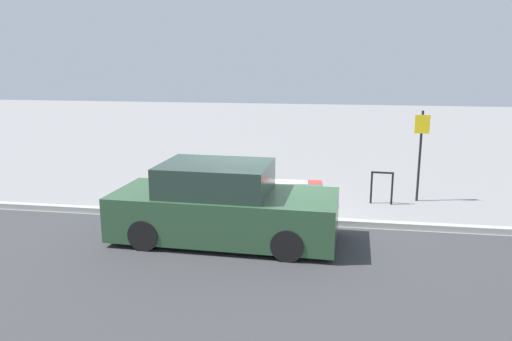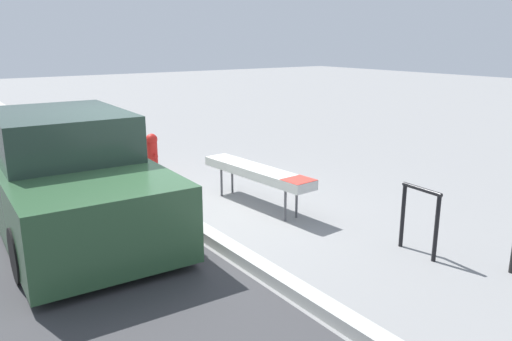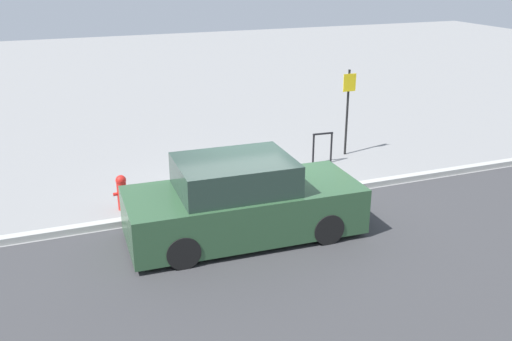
{
  "view_description": "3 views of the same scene",
  "coord_description": "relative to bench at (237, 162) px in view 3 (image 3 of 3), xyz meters",
  "views": [
    {
      "loc": [
        1.62,
        -10.51,
        3.54
      ],
      "look_at": [
        -0.38,
        1.7,
        0.77
      ],
      "focal_mm": 35.0,
      "sensor_mm": 36.0,
      "label": 1
    },
    {
      "loc": [
        6.17,
        -2.91,
        2.48
      ],
      "look_at": [
        0.24,
        1.25,
        0.57
      ],
      "focal_mm": 35.0,
      "sensor_mm": 36.0,
      "label": 2
    },
    {
      "loc": [
        -3.84,
        -10.53,
        4.98
      ],
      "look_at": [
        0.15,
        -0.2,
        0.85
      ],
      "focal_mm": 40.0,
      "sensor_mm": 36.0,
      "label": 3
    }
  ],
  "objects": [
    {
      "name": "sign_post",
      "position": [
        3.45,
        0.98,
        0.85
      ],
      "size": [
        0.36,
        0.08,
        2.3
      ],
      "color": "black",
      "rests_on": "ground_plane"
    },
    {
      "name": "bench",
      "position": [
        0.0,
        0.0,
        0.0
      ],
      "size": [
        2.2,
        0.57,
        0.62
      ],
      "rotation": [
        0.0,
        0.0,
        0.08
      ],
      "color": "#515156",
      "rests_on": "ground_plane"
    },
    {
      "name": "ground_plane",
      "position": [
        -0.23,
        -1.28,
        -0.54
      ],
      "size": [
        60.0,
        60.0,
        0.0
      ],
      "primitive_type": "plane",
      "color": "gray"
    },
    {
      "name": "bike_rack",
      "position": [
        2.53,
        0.55,
        -0.03
      ],
      "size": [
        0.55,
        0.09,
        0.83
      ],
      "rotation": [
        0.0,
        0.0,
        -0.07
      ],
      "color": "black",
      "rests_on": "ground_plane"
    },
    {
      "name": "parked_car_near",
      "position": [
        -0.79,
        -2.57,
        0.16
      ],
      "size": [
        4.44,
        1.93,
        1.56
      ],
      "rotation": [
        0.0,
        0.0,
        -0.03
      ],
      "color": "black",
      "rests_on": "ground_plane"
    },
    {
      "name": "curb",
      "position": [
        -0.23,
        -1.28,
        -0.47
      ],
      "size": [
        60.0,
        0.2,
        0.13
      ],
      "color": "#A8A8A3",
      "rests_on": "ground_plane"
    },
    {
      "name": "fire_hydrant",
      "position": [
        -2.73,
        -0.5,
        -0.13
      ],
      "size": [
        0.36,
        0.22,
        0.77
      ],
      "color": "red",
      "rests_on": "ground_plane"
    }
  ]
}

